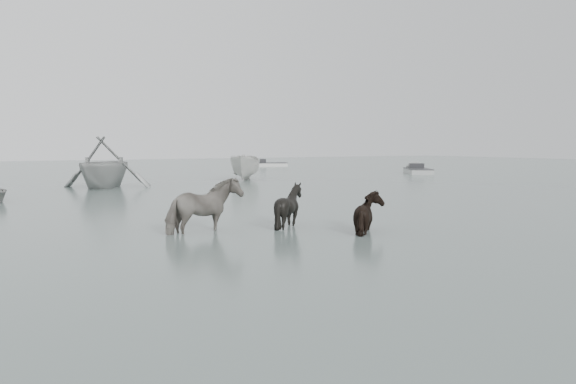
# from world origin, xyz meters

# --- Properties ---
(ground) EXTENTS (140.00, 140.00, 0.00)m
(ground) POSITION_xyz_m (0.00, 0.00, 0.00)
(ground) COLOR #4F5E59
(ground) RESTS_ON ground
(pony_pinto) EXTENTS (2.12, 1.31, 1.67)m
(pony_pinto) POSITION_xyz_m (-2.83, 2.17, 0.83)
(pony_pinto) COLOR black
(pony_pinto) RESTS_ON ground
(pony_dark) EXTENTS (1.55, 1.68, 1.40)m
(pony_dark) POSITION_xyz_m (0.91, 0.08, 0.70)
(pony_dark) COLOR black
(pony_dark) RESTS_ON ground
(pony_black) EXTENTS (1.39, 1.26, 1.44)m
(pony_black) POSITION_xyz_m (-0.44, 1.95, 0.72)
(pony_black) COLOR black
(pony_black) RESTS_ON ground
(rowboat_trail) EXTENTS (6.56, 6.82, 2.77)m
(rowboat_trail) POSITION_xyz_m (-1.86, 18.50, 1.38)
(rowboat_trail) COLOR #9DA09D
(rowboat_trail) RESTS_ON ground
(boat_small) EXTENTS (3.87, 4.70, 1.74)m
(boat_small) POSITION_xyz_m (7.16, 20.58, 0.87)
(boat_small) COLOR beige
(boat_small) RESTS_ON ground
(skiff_port) EXTENTS (4.43, 5.66, 0.75)m
(skiff_port) POSITION_xyz_m (21.78, 20.87, 0.38)
(skiff_port) COLOR #9EA09E
(skiff_port) RESTS_ON ground
(skiff_mid) EXTENTS (2.83, 5.18, 0.75)m
(skiff_mid) POSITION_xyz_m (1.31, 36.09, 0.38)
(skiff_mid) COLOR #9DA09D
(skiff_mid) RESTS_ON ground
(skiff_star) EXTENTS (5.23, 3.16, 0.75)m
(skiff_star) POSITION_xyz_m (18.18, 38.36, 0.38)
(skiff_star) COLOR silver
(skiff_star) RESTS_ON ground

